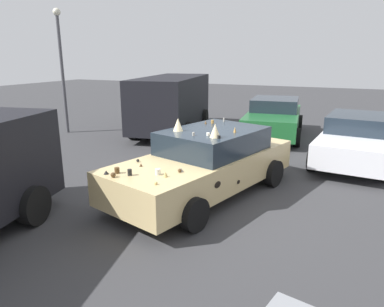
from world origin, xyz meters
TOP-DOWN VIEW (x-y plane):
  - ground_plane at (0.00, 0.00)m, footprint 60.00×60.00m
  - art_car_decorated at (0.07, -0.02)m, footprint 4.99×2.98m
  - parked_van_behind_right at (5.60, 3.69)m, footprint 5.49×2.94m
  - parked_sedan_row_back_center at (4.07, -2.99)m, footprint 4.54×2.27m
  - parked_sedan_far_right at (6.55, -0.14)m, footprint 4.66×2.45m
  - lot_lamp_post at (3.85, 7.48)m, footprint 0.28×0.28m

SIDE VIEW (x-z plane):
  - ground_plane at x=0.00m, z-range 0.00..0.00m
  - parked_sedan_row_back_center at x=4.07m, z-range 0.01..1.36m
  - parked_sedan_far_right at x=6.55m, z-range 0.01..1.41m
  - art_car_decorated at x=0.07m, z-range -0.13..1.56m
  - parked_van_behind_right at x=5.60m, z-range 0.13..2.31m
  - lot_lamp_post at x=3.85m, z-range 0.47..5.12m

